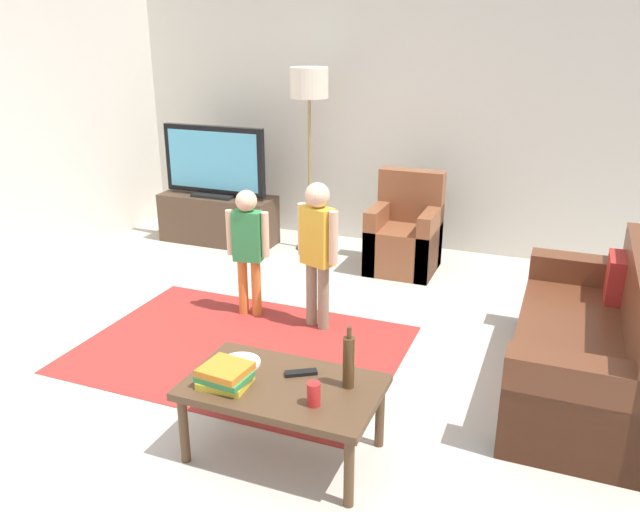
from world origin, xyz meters
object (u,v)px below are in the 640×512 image
armchair (405,238)px  floor_lamp (309,93)px  tv_stand (219,219)px  coffee_table (283,392)px  bottle (349,362)px  child_near_tv (248,241)px  plate (240,363)px  tv_remote (301,373)px  tv (214,162)px  child_center (317,243)px  soda_can (314,394)px  couch (599,349)px  book_stack (225,376)px

armchair → floor_lamp: (-1.03, 0.19, 1.25)m
tv_stand → coffee_table: size_ratio=1.20×
bottle → tv_stand: bearing=130.3°
armchair → child_near_tv: 1.71m
tv_stand → bottle: (2.43, -2.87, 0.32)m
tv_stand → child_near_tv: size_ratio=1.20×
child_near_tv → plate: bearing=-64.0°
child_near_tv → tv_remote: (1.03, -1.37, -0.17)m
tv → plate: (1.81, -2.85, -0.42)m
tv → bottle: size_ratio=3.29×
child_near_tv → tv_remote: 1.72m
tv → coffee_table: (2.11, -2.95, -0.48)m
floor_lamp → tv_remote: 3.42m
child_near_tv → child_center: bearing=-0.7°
tv → soda_can: size_ratio=9.17×
tv_remote → tv_stand: bearing=95.0°
child_near_tv → tv_remote: size_ratio=5.89×
child_center → plate: bearing=-85.7°
floor_lamp → coffee_table: bearing=-69.8°
child_center → couch: bearing=-6.4°
floor_lamp → coffee_table: 3.52m
coffee_table → soda_can: soda_can is taller
armchair → tv_stand: bearing=178.9°
tv_remote → soda_can: size_ratio=1.42×
tv_stand → soda_can: soda_can is taller
child_near_tv → plate: 1.56m
coffee_table → couch: bearing=39.6°
armchair → plate: (-0.19, -2.83, 0.13)m
couch → plate: size_ratio=8.18×
plate → child_near_tv: bearing=116.0°
book_stack → plate: size_ratio=1.19×
tv_remote → plate: bearing=151.1°
armchair → coffee_table: size_ratio=0.90×
armchair → book_stack: size_ratio=3.45×
tv_stand → soda_can: bearing=-52.9°
tv_stand → soda_can: 3.88m
plate → soda_can: bearing=-22.9°
child_near_tv → child_center: child_center is taller
coffee_table → soda_can: bearing=-28.6°
child_center → plate: 1.41m
tv → plate: bearing=-57.5°
coffee_table → tv_remote: (0.05, 0.12, 0.06)m
soda_can → plate: soda_can is taller
couch → tv_remote: 1.88m
tv → bottle: (2.43, -2.85, -0.29)m
couch → coffee_table: couch is taller
plate → bottle: bearing=0.0°
child_center → child_near_tv: bearing=179.3°
floor_lamp → child_near_tv: (0.17, -1.63, -0.94)m
armchair → soda_can: size_ratio=7.50×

